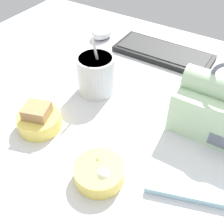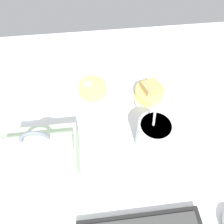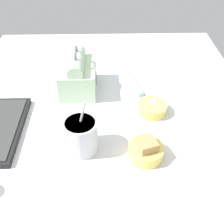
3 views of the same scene
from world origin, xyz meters
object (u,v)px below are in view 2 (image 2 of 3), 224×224
(bento_bowl_snacks, at_px, (93,88))
(bento_bowl_sandwich, at_px, (150,92))
(chopstick_case, at_px, (42,107))
(lunch_bag, at_px, (43,153))
(soup_cup, at_px, (153,134))

(bento_bowl_snacks, bearing_deg, bento_bowl_sandwich, 167.41)
(bento_bowl_sandwich, relative_size, chopstick_case, 0.56)
(lunch_bag, bearing_deg, bento_bowl_sandwich, -148.15)
(soup_cup, xyz_separation_m, bento_bowl_sandwich, (-0.04, -0.19, -0.03))
(lunch_bag, distance_m, chopstick_case, 0.22)
(bento_bowl_sandwich, height_order, chopstick_case, bento_bowl_sandwich)
(lunch_bag, relative_size, chopstick_case, 1.00)
(lunch_bag, height_order, chopstick_case, lunch_bag)
(lunch_bag, bearing_deg, soup_cup, -174.59)
(lunch_bag, distance_m, bento_bowl_sandwich, 0.42)
(bento_bowl_snacks, bearing_deg, soup_cup, 125.42)
(lunch_bag, distance_m, soup_cup, 0.32)
(lunch_bag, bearing_deg, chopstick_case, -81.23)
(bento_bowl_sandwich, bearing_deg, soup_cup, 79.16)
(soup_cup, xyz_separation_m, chopstick_case, (0.35, -0.18, -0.05))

